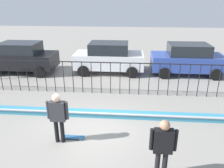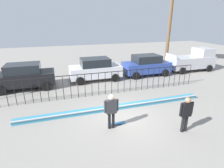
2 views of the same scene
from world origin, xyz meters
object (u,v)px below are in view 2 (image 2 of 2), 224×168
at_px(parked_car_blue, 146,65).
at_px(camera_operator, 186,112).
at_px(skateboard, 117,123).
at_px(parked_car_black, 24,76).
at_px(parked_car_white, 95,69).
at_px(skateboarder, 111,109).
at_px(pickup_truck, 192,60).

bearing_deg(parked_car_blue, camera_operator, -105.50).
xyz_separation_m(skateboard, parked_car_blue, (5.35, 7.24, 0.91)).
bearing_deg(parked_car_black, parked_car_white, 8.17).
xyz_separation_m(skateboarder, parked_car_black, (-4.58, 7.03, -0.07)).
relative_size(parked_car_black, parked_car_white, 1.00).
height_order(skateboard, parked_car_white, parked_car_white).
height_order(parked_car_white, pickup_truck, pickup_truck).
bearing_deg(skateboard, parked_car_white, 65.39).
bearing_deg(skateboarder, camera_operator, -27.36).
bearing_deg(parked_car_white, parked_car_blue, -2.21).
relative_size(camera_operator, parked_car_blue, 0.40).
bearing_deg(parked_car_white, parked_car_black, -177.66).
distance_m(skateboarder, pickup_truck, 13.35).
bearing_deg(camera_operator, skateboarder, 16.35).
bearing_deg(camera_operator, parked_car_white, -37.10).
relative_size(parked_car_white, pickup_truck, 0.91).
distance_m(camera_operator, parked_car_blue, 9.10).
relative_size(skateboarder, parked_car_blue, 0.40).
distance_m(skateboarder, camera_operator, 3.38).
bearing_deg(parked_car_black, skateboarder, -53.08).
relative_size(camera_operator, pickup_truck, 0.37).
distance_m(skateboard, parked_car_white, 7.33).
xyz_separation_m(skateboard, pickup_truck, (10.63, 7.35, 0.98)).
distance_m(skateboard, parked_car_black, 8.49).
bearing_deg(parked_car_white, skateboarder, -99.03).
bearing_deg(pickup_truck, parked_car_black, -176.23).
distance_m(skateboarder, skateboard, 1.07).
bearing_deg(parked_car_black, skateboard, -50.21).
xyz_separation_m(parked_car_white, parked_car_blue, (4.81, -0.02, 0.00)).
bearing_deg(parked_car_blue, pickup_truck, 2.43).
bearing_deg(skateboard, skateboarder, -173.00).
xyz_separation_m(skateboarder, parked_car_white, (0.92, 7.45, -0.07)).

